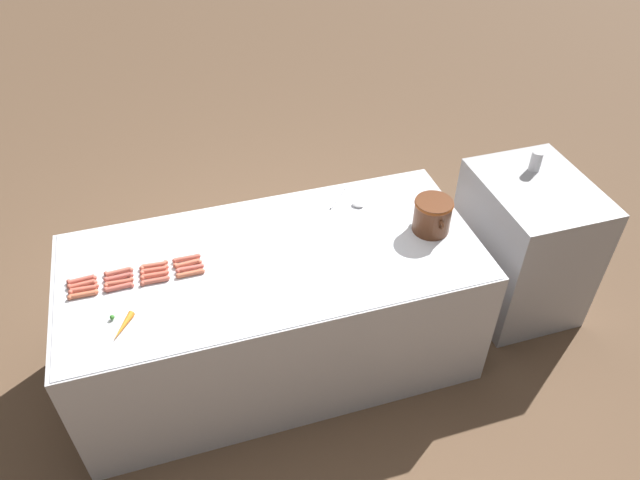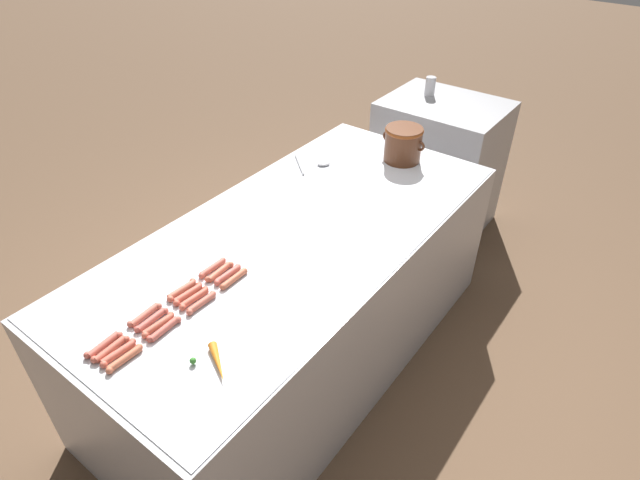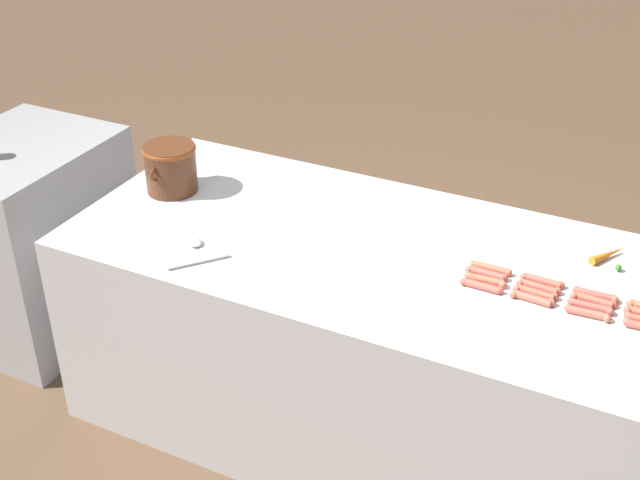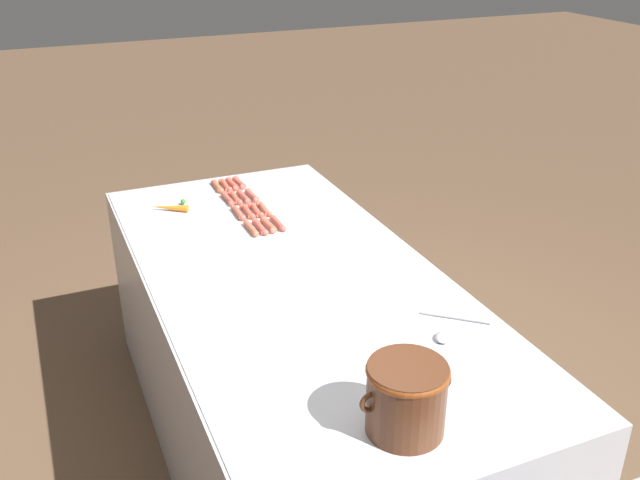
% 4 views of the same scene
% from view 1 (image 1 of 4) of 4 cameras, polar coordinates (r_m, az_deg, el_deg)
% --- Properties ---
extents(ground_plane, '(20.00, 20.00, 0.00)m').
position_cam_1_polar(ground_plane, '(3.71, -3.96, -10.95)').
color(ground_plane, brown).
extents(griddle_counter, '(1.02, 2.20, 0.82)m').
position_cam_1_polar(griddle_counter, '(3.40, -4.28, -6.66)').
color(griddle_counter, '#BCBCC1').
rests_on(griddle_counter, ground_plane).
extents(back_cabinet, '(0.77, 0.61, 0.91)m').
position_cam_1_polar(back_cabinet, '(3.94, 18.88, -0.39)').
color(back_cabinet, '#A0A0A4').
rests_on(back_cabinet, ground_plane).
extents(hot_dog_0, '(0.03, 0.15, 0.03)m').
position_cam_1_polar(hot_dog_0, '(3.18, -21.86, -3.54)').
color(hot_dog_0, '#C55B4B').
rests_on(hot_dog_0, griddle_counter).
extents(hot_dog_1, '(0.03, 0.15, 0.03)m').
position_cam_1_polar(hot_dog_1, '(3.16, -18.73, -2.89)').
color(hot_dog_1, '#C06250').
rests_on(hot_dog_1, griddle_counter).
extents(hot_dog_2, '(0.03, 0.15, 0.03)m').
position_cam_1_polar(hot_dog_2, '(3.15, -15.63, -2.33)').
color(hot_dog_2, '#C5644E').
rests_on(hot_dog_2, griddle_counter).
extents(hot_dog_3, '(0.03, 0.15, 0.03)m').
position_cam_1_polar(hot_dog_3, '(3.14, -12.66, -1.72)').
color(hot_dog_3, '#C35C4C').
rests_on(hot_dog_3, griddle_counter).
extents(hot_dog_4, '(0.03, 0.15, 0.03)m').
position_cam_1_polar(hot_dog_4, '(3.16, -21.82, -3.97)').
color(hot_dog_4, '#C55B48').
rests_on(hot_dog_4, griddle_counter).
extents(hot_dog_5, '(0.03, 0.15, 0.03)m').
position_cam_1_polar(hot_dog_5, '(3.13, -18.73, -3.39)').
color(hot_dog_5, '#C25A4E').
rests_on(hot_dog_5, griddle_counter).
extents(hot_dog_6, '(0.04, 0.15, 0.03)m').
position_cam_1_polar(hot_dog_6, '(3.12, -15.59, -2.78)').
color(hot_dog_6, '#CA5C48').
rests_on(hot_dog_6, griddle_counter).
extents(hot_dog_7, '(0.03, 0.15, 0.03)m').
position_cam_1_polar(hot_dog_7, '(3.11, -12.57, -2.22)').
color(hot_dog_7, '#CC664C').
rests_on(hot_dog_7, griddle_counter).
extents(hot_dog_8, '(0.03, 0.15, 0.03)m').
position_cam_1_polar(hot_dog_8, '(3.13, -21.71, -4.39)').
color(hot_dog_8, '#CA5F4B').
rests_on(hot_dog_8, griddle_counter).
extents(hot_dog_9, '(0.03, 0.15, 0.03)m').
position_cam_1_polar(hot_dog_9, '(3.10, -18.72, -3.88)').
color(hot_dog_9, '#BF5D47').
rests_on(hot_dog_9, griddle_counter).
extents(hot_dog_10, '(0.03, 0.15, 0.03)m').
position_cam_1_polar(hot_dog_10, '(3.09, -15.56, -3.25)').
color(hot_dog_10, '#CB5D48').
rests_on(hot_dog_10, griddle_counter).
extents(hot_dog_11, '(0.03, 0.15, 0.03)m').
position_cam_1_polar(hot_dog_11, '(3.08, -12.35, -2.67)').
color(hot_dog_11, '#C35C4F').
rests_on(hot_dog_11, griddle_counter).
extents(hot_dog_12, '(0.03, 0.15, 0.03)m').
position_cam_1_polar(hot_dog_12, '(3.10, -21.76, -4.89)').
color(hot_dog_12, '#CE6747').
rests_on(hot_dog_12, griddle_counter).
extents(hot_dog_13, '(0.03, 0.15, 0.03)m').
position_cam_1_polar(hot_dog_13, '(3.08, -18.70, -4.31)').
color(hot_dog_13, '#C25A4C').
rests_on(hot_dog_13, griddle_counter).
extents(hot_dog_14, '(0.03, 0.15, 0.03)m').
position_cam_1_polar(hot_dog_14, '(3.06, -15.52, -3.77)').
color(hot_dog_14, '#C45F4C').
rests_on(hot_dog_14, griddle_counter).
extents(hot_dog_15, '(0.03, 0.15, 0.03)m').
position_cam_1_polar(hot_dog_15, '(3.05, -12.32, -3.15)').
color(hot_dog_15, '#C96647').
rests_on(hot_dog_15, griddle_counter).
extents(bean_pot, '(0.26, 0.21, 0.19)m').
position_cam_1_polar(bean_pot, '(3.25, 10.72, 2.45)').
color(bean_pot, '#562D19').
rests_on(bean_pot, griddle_counter).
extents(serving_spoon, '(0.23, 0.20, 0.02)m').
position_cam_1_polar(serving_spoon, '(3.44, 2.98, 3.62)').
color(serving_spoon, '#B7B7BC').
rests_on(serving_spoon, griddle_counter).
extents(carrot, '(0.16, 0.12, 0.03)m').
position_cam_1_polar(carrot, '(2.89, -18.42, -7.81)').
color(carrot, orange).
rests_on(carrot, griddle_counter).
extents(soda_can, '(0.07, 0.07, 0.12)m').
position_cam_1_polar(soda_can, '(3.76, 19.96, 7.09)').
color(soda_can, '#BCBCC1').
rests_on(soda_can, back_cabinet).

